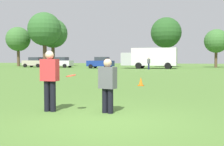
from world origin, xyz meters
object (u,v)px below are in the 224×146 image
at_px(box_truck, 150,57).
at_px(bystander_sideline_watcher, 149,63).
at_px(parked_car_near_left, 35,62).
at_px(player_thrower, 50,77).
at_px(parked_car_center, 101,63).
at_px(player_defender, 108,83).
at_px(frisbee, 71,76).
at_px(parked_car_mid_left, 61,62).
at_px(traffic_cone, 141,82).

xyz_separation_m(box_truck, bystander_sideline_watcher, (0.36, -3.64, -0.77)).
bearing_deg(box_truck, parked_car_near_left, 177.59).
xyz_separation_m(player_thrower, parked_car_center, (-10.75, 35.07, -0.03)).
bearing_deg(player_thrower, parked_car_near_left, 123.06).
height_order(player_defender, frisbee, player_defender).
xyz_separation_m(parked_car_mid_left, parked_car_center, (8.02, -1.73, 0.00)).
bearing_deg(box_truck, traffic_cone, -81.93).
bearing_deg(parked_car_mid_left, frisbee, -62.18).
distance_m(player_thrower, parked_car_near_left, 44.17).
bearing_deg(box_truck, parked_car_mid_left, 177.57).
bearing_deg(player_thrower, box_truck, 94.71).
bearing_deg(parked_car_near_left, bystander_sideline_watcher, -11.90).
bearing_deg(parked_car_near_left, parked_car_mid_left, -2.36).
bearing_deg(box_truck, player_defender, -82.71).
height_order(parked_car_center, bystander_sideline_watcher, parked_car_center).
height_order(player_thrower, frisbee, player_thrower).
bearing_deg(player_defender, frisbee, -166.59).
distance_m(player_thrower, box_truck, 36.27).
height_order(player_thrower, player_defender, player_thrower).
height_order(player_defender, parked_car_center, parked_car_center).
xyz_separation_m(player_defender, box_truck, (-4.59, 35.89, 0.93)).
relative_size(parked_car_center, box_truck, 0.49).
distance_m(player_defender, traffic_cone, 7.92).
bearing_deg(box_truck, parked_car_center, -172.22).
height_order(parked_car_mid_left, bystander_sideline_watcher, parked_car_mid_left).
xyz_separation_m(player_defender, parked_car_near_left, (-25.71, 36.78, 0.10)).
distance_m(parked_car_mid_left, parked_car_center, 8.20).
relative_size(frisbee, parked_car_center, 0.07).
distance_m(player_thrower, parked_car_center, 36.68).
height_order(parked_car_near_left, box_truck, box_truck).
height_order(player_defender, traffic_cone, player_defender).
relative_size(parked_car_mid_left, bystander_sideline_watcher, 2.43).
bearing_deg(frisbee, parked_car_near_left, 123.76).
bearing_deg(player_defender, parked_car_mid_left, 119.14).
bearing_deg(traffic_cone, player_thrower, -97.00).
bearing_deg(traffic_cone, parked_car_mid_left, 124.57).
xyz_separation_m(parked_car_mid_left, box_truck, (15.79, -0.67, 0.83)).
bearing_deg(traffic_cone, bystander_sideline_watcher, 98.43).
bearing_deg(traffic_cone, box_truck, 98.07).
height_order(player_defender, parked_car_mid_left, parked_car_mid_left).
relative_size(player_defender, bystander_sideline_watcher, 0.85).
relative_size(player_thrower, box_truck, 0.20).
height_order(frisbee, box_truck, box_truck).
relative_size(traffic_cone, parked_car_center, 0.11).
xyz_separation_m(traffic_cone, bystander_sideline_watcher, (-3.61, 24.38, 0.75)).
bearing_deg(parked_car_mid_left, traffic_cone, -55.43).
distance_m(player_defender, frisbee, 1.02).
relative_size(parked_car_near_left, bystander_sideline_watcher, 2.43).
xyz_separation_m(frisbee, parked_car_center, (-11.39, 35.06, -0.09)).
height_order(player_defender, parked_car_near_left, parked_car_near_left).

